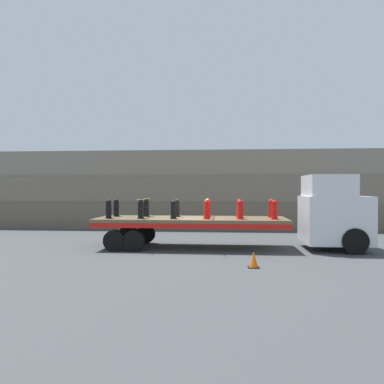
{
  "coord_description": "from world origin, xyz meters",
  "views": [
    {
      "loc": [
        1.42,
        -16.22,
        2.58
      ],
      "look_at": [
        0.04,
        0.0,
        2.43
      ],
      "focal_mm": 35.0,
      "sensor_mm": 36.0,
      "label": 1
    }
  ],
  "objects_px": {
    "truck_cab": "(336,212)",
    "fire_hydrant_red_far_5": "(271,209)",
    "fire_hydrant_red_near_5": "(274,210)",
    "fire_hydrant_black_far_2": "(177,208)",
    "fire_hydrant_red_near_4": "(240,210)",
    "fire_hydrant_black_far_0": "(116,208)",
    "fire_hydrant_red_near_3": "(207,210)",
    "fire_hydrant_red_far_4": "(239,208)",
    "fire_hydrant_black_near_1": "(141,209)",
    "traffic_cone": "(254,260)",
    "flatbed_trailer": "(177,224)",
    "fire_hydrant_red_far_3": "(208,208)",
    "fire_hydrant_black_near_0": "(109,209)",
    "fire_hydrant_black_far_1": "(146,208)",
    "fire_hydrant_black_near_2": "(173,209)"
  },
  "relations": [
    {
      "from": "fire_hydrant_black_far_0",
      "to": "fire_hydrant_black_far_1",
      "type": "relative_size",
      "value": 1.0
    },
    {
      "from": "fire_hydrant_red_far_4",
      "to": "fire_hydrant_red_near_5",
      "type": "relative_size",
      "value": 1.0
    },
    {
      "from": "fire_hydrant_red_far_3",
      "to": "fire_hydrant_black_near_1",
      "type": "bearing_deg",
      "value": -157.91
    },
    {
      "from": "fire_hydrant_black_far_0",
      "to": "flatbed_trailer",
      "type": "bearing_deg",
      "value": -11.11
    },
    {
      "from": "fire_hydrant_black_far_0",
      "to": "fire_hydrant_red_near_4",
      "type": "bearing_deg",
      "value": -11.47
    },
    {
      "from": "flatbed_trailer",
      "to": "fire_hydrant_red_far_4",
      "type": "bearing_deg",
      "value": 11.86
    },
    {
      "from": "flatbed_trailer",
      "to": "fire_hydrant_red_near_4",
      "type": "bearing_deg",
      "value": -11.86
    },
    {
      "from": "fire_hydrant_red_far_3",
      "to": "fire_hydrant_red_near_3",
      "type": "bearing_deg",
      "value": -90.0
    },
    {
      "from": "truck_cab",
      "to": "fire_hydrant_red_near_5",
      "type": "bearing_deg",
      "value": -167.79
    },
    {
      "from": "fire_hydrant_red_near_4",
      "to": "fire_hydrant_red_far_4",
      "type": "xyz_separation_m",
      "value": [
        0.0,
        1.14,
        0.0
      ]
    },
    {
      "from": "fire_hydrant_red_near_3",
      "to": "fire_hydrant_red_near_4",
      "type": "xyz_separation_m",
      "value": [
        1.4,
        0.0,
        0.0
      ]
    },
    {
      "from": "truck_cab",
      "to": "fire_hydrant_red_far_5",
      "type": "height_order",
      "value": "truck_cab"
    },
    {
      "from": "fire_hydrant_black_far_2",
      "to": "fire_hydrant_black_far_0",
      "type": "bearing_deg",
      "value": 180.0
    },
    {
      "from": "fire_hydrant_black_far_0",
      "to": "truck_cab",
      "type": "bearing_deg",
      "value": -3.38
    },
    {
      "from": "fire_hydrant_red_far_3",
      "to": "fire_hydrant_black_far_2",
      "type": "bearing_deg",
      "value": 180.0
    },
    {
      "from": "fire_hydrant_red_near_4",
      "to": "truck_cab",
      "type": "bearing_deg",
      "value": 8.03
    },
    {
      "from": "truck_cab",
      "to": "fire_hydrant_red_near_3",
      "type": "bearing_deg",
      "value": -174.02
    },
    {
      "from": "truck_cab",
      "to": "fire_hydrant_red_far_4",
      "type": "relative_size",
      "value": 3.9
    },
    {
      "from": "truck_cab",
      "to": "fire_hydrant_red_far_5",
      "type": "relative_size",
      "value": 3.9
    },
    {
      "from": "fire_hydrant_black_far_1",
      "to": "fire_hydrant_red_near_5",
      "type": "bearing_deg",
      "value": -11.47
    },
    {
      "from": "fire_hydrant_black_far_1",
      "to": "fire_hydrant_red_near_5",
      "type": "relative_size",
      "value": 1.0
    },
    {
      "from": "fire_hydrant_black_far_1",
      "to": "fire_hydrant_red_far_3",
      "type": "bearing_deg",
      "value": 0.0
    },
    {
      "from": "fire_hydrant_black_far_0",
      "to": "fire_hydrant_red_far_3",
      "type": "distance_m",
      "value": 4.2
    },
    {
      "from": "fire_hydrant_black_near_0",
      "to": "traffic_cone",
      "type": "bearing_deg",
      "value": -29.72
    },
    {
      "from": "truck_cab",
      "to": "flatbed_trailer",
      "type": "height_order",
      "value": "truck_cab"
    },
    {
      "from": "flatbed_trailer",
      "to": "fire_hydrant_red_near_5",
      "type": "xyz_separation_m",
      "value": [
        4.11,
        -0.57,
        0.65
      ]
    },
    {
      "from": "fire_hydrant_black_far_2",
      "to": "fire_hydrant_red_far_5",
      "type": "relative_size",
      "value": 1.0
    },
    {
      "from": "fire_hydrant_black_far_1",
      "to": "fire_hydrant_black_far_2",
      "type": "xyz_separation_m",
      "value": [
        1.4,
        0.0,
        0.0
      ]
    },
    {
      "from": "fire_hydrant_black_near_1",
      "to": "traffic_cone",
      "type": "bearing_deg",
      "value": -36.83
    },
    {
      "from": "fire_hydrant_black_near_2",
      "to": "fire_hydrant_black_near_0",
      "type": "bearing_deg",
      "value": 180.0
    },
    {
      "from": "fire_hydrant_red_near_3",
      "to": "fire_hydrant_black_near_0",
      "type": "bearing_deg",
      "value": 180.0
    },
    {
      "from": "fire_hydrant_red_far_3",
      "to": "fire_hydrant_red_near_5",
      "type": "bearing_deg",
      "value": -22.09
    },
    {
      "from": "truck_cab",
      "to": "fire_hydrant_red_far_5",
      "type": "distance_m",
      "value": 2.69
    },
    {
      "from": "fire_hydrant_black_near_2",
      "to": "fire_hydrant_red_near_3",
      "type": "distance_m",
      "value": 1.4
    },
    {
      "from": "fire_hydrant_black_far_0",
      "to": "fire_hydrant_red_far_4",
      "type": "bearing_deg",
      "value": 0.0
    },
    {
      "from": "truck_cab",
      "to": "fire_hydrant_black_near_1",
      "type": "relative_size",
      "value": 3.9
    },
    {
      "from": "truck_cab",
      "to": "fire_hydrant_red_near_3",
      "type": "xyz_separation_m",
      "value": [
        -5.43,
        -0.57,
        0.13
      ]
    },
    {
      "from": "fire_hydrant_red_far_5",
      "to": "fire_hydrant_black_far_1",
      "type": "bearing_deg",
      "value": 180.0
    },
    {
      "from": "flatbed_trailer",
      "to": "fire_hydrant_red_far_3",
      "type": "bearing_deg",
      "value": 23.51
    },
    {
      "from": "fire_hydrant_red_far_5",
      "to": "traffic_cone",
      "type": "xyz_separation_m",
      "value": [
        -1.11,
        -4.5,
        -1.43
      ]
    },
    {
      "from": "fire_hydrant_black_far_2",
      "to": "fire_hydrant_red_far_3",
      "type": "bearing_deg",
      "value": 0.0
    },
    {
      "from": "truck_cab",
      "to": "traffic_cone",
      "type": "distance_m",
      "value": 5.58
    },
    {
      "from": "fire_hydrant_black_far_2",
      "to": "traffic_cone",
      "type": "relative_size",
      "value": 1.5
    },
    {
      "from": "fire_hydrant_black_near_0",
      "to": "fire_hydrant_red_far_5",
      "type": "height_order",
      "value": "same"
    },
    {
      "from": "fire_hydrant_red_near_4",
      "to": "fire_hydrant_black_far_1",
      "type": "bearing_deg",
      "value": 164.86
    },
    {
      "from": "fire_hydrant_black_near_1",
      "to": "fire_hydrant_red_near_5",
      "type": "height_order",
      "value": "same"
    },
    {
      "from": "fire_hydrant_black_near_1",
      "to": "fire_hydrant_red_near_5",
      "type": "distance_m",
      "value": 5.61
    },
    {
      "from": "truck_cab",
      "to": "fire_hydrant_black_near_2",
      "type": "height_order",
      "value": "truck_cab"
    },
    {
      "from": "fire_hydrant_red_far_5",
      "to": "fire_hydrant_red_far_4",
      "type": "bearing_deg",
      "value": 180.0
    },
    {
      "from": "truck_cab",
      "to": "fire_hydrant_black_far_0",
      "type": "distance_m",
      "value": 9.65
    }
  ]
}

